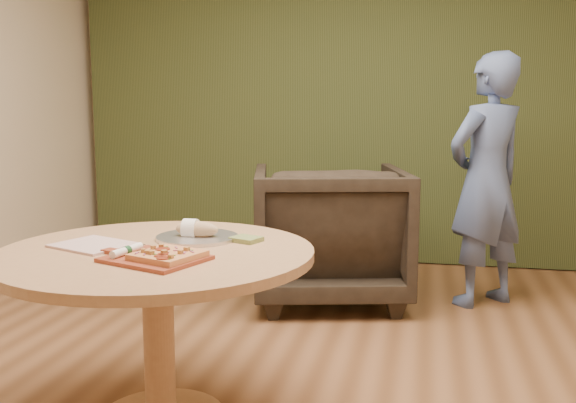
% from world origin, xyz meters
% --- Properties ---
extents(room_shell, '(5.04, 6.04, 2.84)m').
position_xyz_m(room_shell, '(0.00, 0.00, 1.40)').
color(room_shell, brown).
rests_on(room_shell, ground).
extents(curtain, '(4.80, 0.14, 2.78)m').
position_xyz_m(curtain, '(0.00, 2.90, 1.40)').
color(curtain, '#2C3719').
rests_on(curtain, ground).
extents(pedestal_table, '(1.28, 1.28, 0.75)m').
position_xyz_m(pedestal_table, '(-0.47, -0.20, 0.61)').
color(pedestal_table, tan).
rests_on(pedestal_table, ground).
extents(pizza_paddle, '(0.47, 0.38, 0.01)m').
position_xyz_m(pizza_paddle, '(-0.41, -0.37, 0.76)').
color(pizza_paddle, brown).
rests_on(pizza_paddle, pedestal_table).
extents(flatbread_pizza, '(0.28, 0.28, 0.04)m').
position_xyz_m(flatbread_pizza, '(-0.34, -0.39, 0.78)').
color(flatbread_pizza, tan).
rests_on(flatbread_pizza, pizza_paddle).
extents(cutlery_roll, '(0.06, 0.20, 0.03)m').
position_xyz_m(cutlery_roll, '(-0.52, -0.36, 0.78)').
color(cutlery_roll, white).
rests_on(cutlery_roll, pizza_paddle).
extents(newspaper, '(0.37, 0.34, 0.01)m').
position_xyz_m(newspaper, '(-0.75, -0.20, 0.76)').
color(newspaper, white).
rests_on(newspaper, pedestal_table).
extents(serving_tray, '(0.36, 0.36, 0.02)m').
position_xyz_m(serving_tray, '(-0.38, 0.03, 0.76)').
color(serving_tray, silver).
rests_on(serving_tray, pedestal_table).
extents(bread_roll, '(0.19, 0.09, 0.09)m').
position_xyz_m(bread_roll, '(-0.39, 0.03, 0.79)').
color(bread_roll, tan).
rests_on(bread_roll, serving_tray).
extents(green_packet, '(0.15, 0.14, 0.02)m').
position_xyz_m(green_packet, '(-0.16, 0.03, 0.76)').
color(green_packet, '#56682F').
rests_on(green_packet, pedestal_table).
extents(armchair, '(1.19, 1.14, 1.03)m').
position_xyz_m(armchair, '(-0.04, 1.68, 0.51)').
color(armchair, black).
rests_on(armchair, ground).
extents(person_standing, '(0.72, 0.70, 1.67)m').
position_xyz_m(person_standing, '(0.98, 1.81, 0.83)').
color(person_standing, '#4B5F8F').
rests_on(person_standing, ground).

